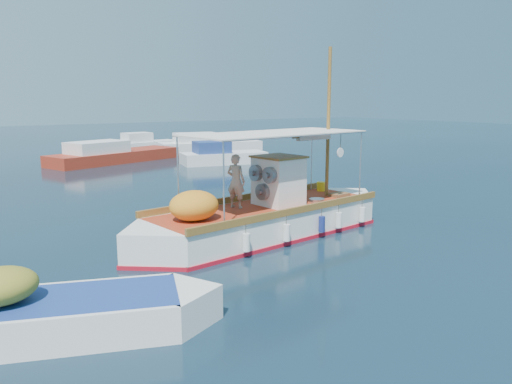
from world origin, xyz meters
TOP-DOWN VIEW (x-y plane):
  - ground at (0.00, 0.00)m, footprint 160.00×160.00m
  - fishing_caique at (-0.77, -0.40)m, footprint 10.62×3.79m
  - dinghy at (-8.38, -4.01)m, footprint 6.30×3.44m
  - bg_boat_n at (1.17, 21.68)m, footprint 10.22×5.81m
  - bg_boat_ne at (7.39, 16.73)m, footprint 6.23×3.38m
  - bg_boat_e at (10.86, 25.23)m, footprint 9.27×4.12m
  - bg_boat_far_n at (6.33, 28.57)m, footprint 5.97×2.71m

SIDE VIEW (x-z plane):
  - ground at x=0.00m, z-range 0.00..0.00m
  - dinghy at x=-8.38m, z-range -0.48..1.16m
  - bg_boat_n at x=1.17m, z-range -0.41..1.39m
  - bg_boat_far_n at x=6.33m, z-range -0.41..1.39m
  - bg_boat_ne at x=7.39m, z-range -0.41..1.39m
  - bg_boat_e at x=10.86m, z-range -0.41..1.39m
  - fishing_caique at x=-0.77m, z-range -2.69..3.83m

